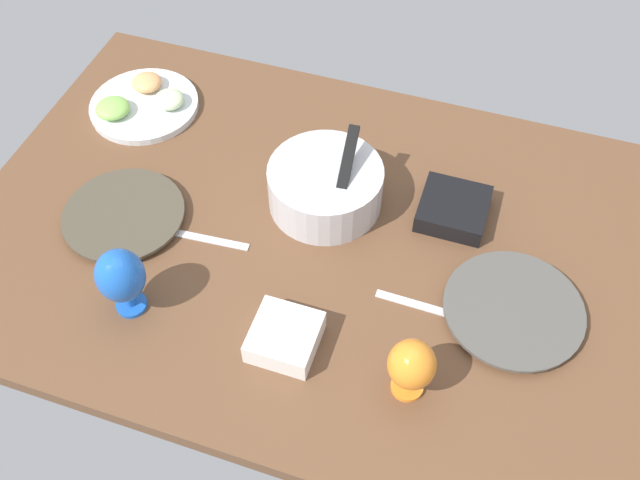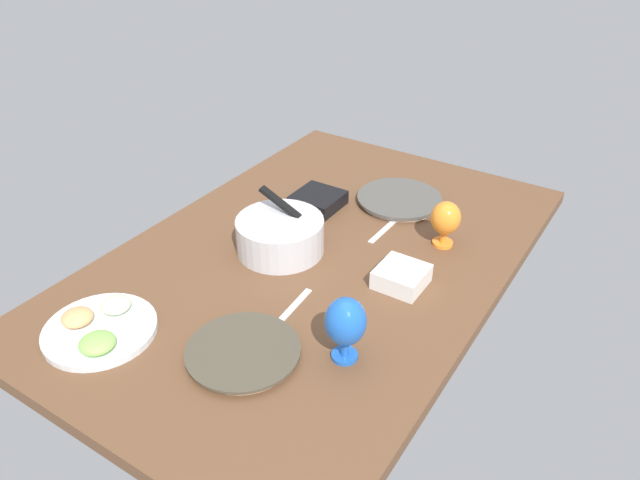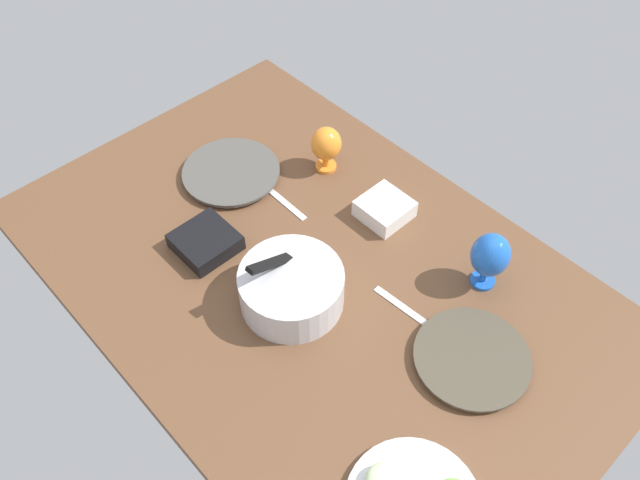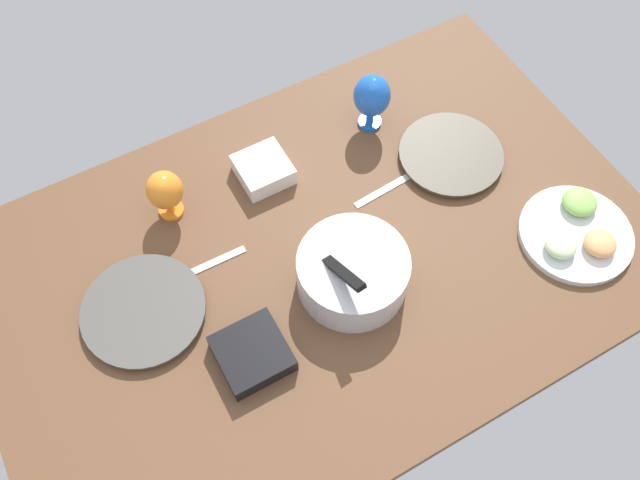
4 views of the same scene
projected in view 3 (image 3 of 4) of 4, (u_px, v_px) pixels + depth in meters
The scene contains 10 objects.
ground_plane at pixel (312, 276), 169.85cm from camera, with size 160.00×104.00×4.00cm, color brown.
dinner_plate_left at pixel (472, 359), 150.66cm from camera, with size 27.27×27.27×2.08cm.
dinner_plate_right at pixel (231, 173), 190.24cm from camera, with size 28.52×28.52×2.21cm.
mixing_bowl at pixel (291, 287), 158.19cm from camera, with size 25.79×25.79×17.23cm.
hurricane_glass_blue at pixel (490, 256), 158.29cm from camera, with size 9.72×9.72×16.90cm.
hurricane_glass_orange at pixel (326, 145), 186.73cm from camera, with size 8.93×8.93×14.35cm.
square_bowl_white at pixel (385, 208), 178.74cm from camera, with size 12.80×12.80×5.28cm.
square_bowl_black at pixel (205, 241), 171.62cm from camera, with size 14.92×14.92×4.58cm.
fork_by_left_plate at pixel (404, 308), 160.75cm from camera, with size 18.00×1.80×0.60cm, color silver.
fork_by_right_plate at pixel (284, 201), 184.02cm from camera, with size 18.00×1.80×0.60cm, color silver.
Camera 3 is at (-75.86, 68.34, 134.07)cm, focal length 36.57 mm.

